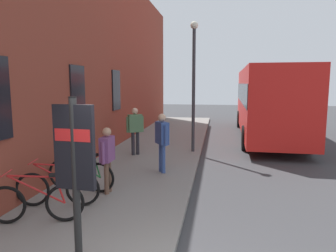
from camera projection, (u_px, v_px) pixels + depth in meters
ground at (230, 174)px, 9.26m from camera, size 60.00×60.00×0.00m
sidewalk_pavement at (153, 154)px, 11.64m from camera, size 24.00×3.50×0.12m
station_facade at (108, 57)px, 12.43m from camera, size 22.00×0.65×7.47m
bicycle_beside_lamp at (36, 202)px, 5.72m from camera, size 0.60×1.73×0.97m
bicycle_end_of_row at (58, 188)px, 6.50m from camera, size 0.51×1.75×0.97m
bicycle_under_window at (81, 175)px, 7.46m from camera, size 0.48×1.76×0.97m
transit_info_sign at (75, 159)px, 4.00m from camera, size 0.13×0.55×2.40m
city_bus at (267, 99)px, 15.34m from camera, size 10.57×2.88×3.35m
pedestrian_crossing_street at (162, 137)px, 8.90m from camera, size 0.56×0.47×1.70m
pedestrian_near_bus at (135, 126)px, 11.10m from camera, size 0.46×0.56×1.69m
pedestrian_by_facade at (107, 153)px, 7.21m from camera, size 0.60×0.23×1.56m
street_lamp at (194, 75)px, 11.40m from camera, size 0.28×0.28×4.77m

